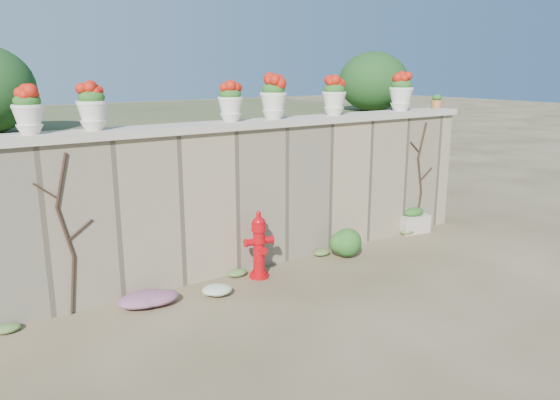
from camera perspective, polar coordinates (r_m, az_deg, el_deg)
ground at (r=6.78m, az=5.83°, el=-10.89°), size 80.00×80.00×0.00m
stone_wall at (r=7.83m, az=-2.55°, el=0.30°), size 8.00×0.40×2.00m
wall_cap at (r=7.66m, az=-2.63°, el=7.97°), size 8.10×0.52×0.10m
raised_fill at (r=10.63m, az=-11.81°, el=3.59°), size 9.00×6.00×2.00m
back_shrub_right at (r=10.68m, az=9.72°, el=12.11°), size 1.30×1.30×1.10m
vine_left at (r=6.64m, az=-21.41°, el=-3.20°), size 0.60×0.04×1.91m
vine_right at (r=9.75m, az=14.44°, el=2.50°), size 0.60×0.04×1.91m
fire_hydrant at (r=7.43m, az=-2.21°, el=-4.69°), size 0.41×0.29×0.94m
planter_box at (r=9.81m, az=13.75°, el=-2.12°), size 0.58×0.40×0.44m
green_shrub at (r=8.34m, az=6.82°, el=-4.10°), size 0.58×0.53×0.56m
magenta_clump at (r=6.85m, az=-13.32°, el=-9.93°), size 0.84×0.56×0.22m
white_flowers at (r=7.06m, az=-6.30°, el=-9.02°), size 0.54×0.43×0.20m
urn_pot_0 at (r=6.57m, az=-24.85°, el=8.48°), size 0.33×0.33×0.52m
urn_pot_1 at (r=6.73m, az=-19.04°, el=9.19°), size 0.35×0.35×0.55m
urn_pot_2 at (r=7.44m, az=-5.20°, el=10.17°), size 0.34×0.34×0.53m
urn_pot_3 at (r=7.80m, az=-0.69°, el=10.64°), size 0.38×0.38×0.60m
urn_pot_4 at (r=8.47m, az=5.67°, el=10.72°), size 0.36×0.36×0.57m
urn_pot_5 at (r=9.48m, az=12.54°, el=10.95°), size 0.40×0.40×0.63m
terracotta_pot at (r=10.18m, az=16.06°, el=9.80°), size 0.20×0.20×0.24m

